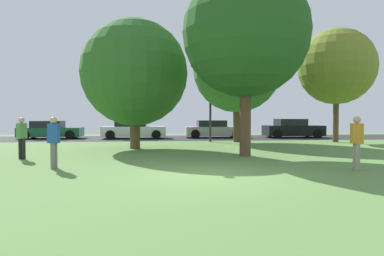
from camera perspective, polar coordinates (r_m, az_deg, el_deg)
ground_plane at (r=9.61m, az=1.72°, el=-7.80°), size 44.00×44.00×0.00m
road_strip at (r=25.47m, az=-2.94°, el=-1.67°), size 44.00×6.40×0.01m
maple_tree_far at (r=17.52m, az=-9.51°, el=9.03°), size 5.30×5.30×6.45m
oak_tree_center at (r=22.02m, az=7.47°, el=9.81°), size 5.56×5.56×7.42m
oak_tree_left at (r=14.49m, az=8.93°, el=15.19°), size 5.14×5.14×7.53m
birch_tree_lone at (r=23.45m, az=22.91°, el=9.38°), size 4.71×4.71×7.07m
person_thrower at (r=11.45m, az=25.70°, el=-1.90°), size 0.35×0.30×1.63m
person_catcher at (r=11.46m, az=-22.00°, el=-1.90°), size 0.35×0.30×1.61m
person_bystander at (r=14.46m, az=-26.45°, el=-1.25°), size 0.34×0.39×1.58m
frisbee_disc at (r=10.46m, az=0.29°, el=0.04°), size 0.33×0.33×0.07m
parked_car_green at (r=26.84m, az=-22.49°, el=-0.36°), size 4.35×1.94×1.28m
parked_car_white at (r=25.32m, az=-9.71°, el=-0.25°), size 4.57×2.03×1.42m
parked_car_silver at (r=26.02m, az=3.63°, el=-0.26°), size 4.40×2.01×1.31m
parked_car_black at (r=27.15m, az=16.38°, el=-0.14°), size 4.36×2.09×1.42m
street_lamp_post at (r=21.85m, az=3.07°, el=3.62°), size 0.14×0.14×4.50m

